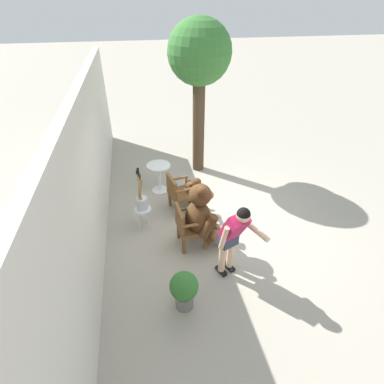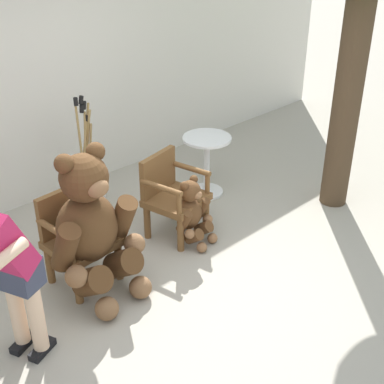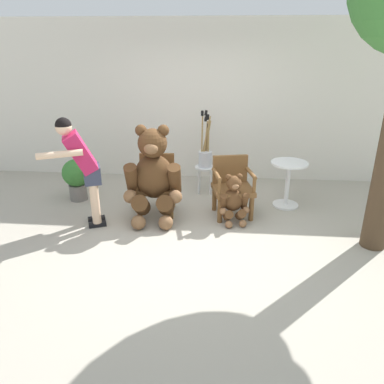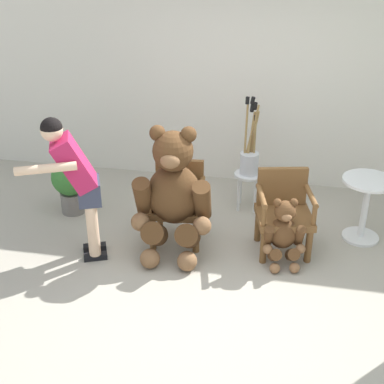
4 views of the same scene
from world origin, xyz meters
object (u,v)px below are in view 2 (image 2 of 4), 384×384
(teddy_bear_large, at_px, (92,226))
(brush_bucket, at_px, (88,162))
(wooden_chair_left, at_px, (77,235))
(wooden_chair_right, at_px, (172,193))
(white_stool, at_px, (91,189))
(teddy_bear_small, at_px, (192,212))
(person_visitor, at_px, (4,262))
(round_side_table, at_px, (207,159))

(teddy_bear_large, xyz_separation_m, brush_bucket, (0.68, 1.07, 0.00))
(wooden_chair_left, xyz_separation_m, wooden_chair_right, (1.13, -0.00, 0.00))
(wooden_chair_right, relative_size, white_stool, 1.87)
(teddy_bear_small, bearing_deg, wooden_chair_right, 94.43)
(teddy_bear_small, distance_m, white_stool, 1.19)
(wooden_chair_left, distance_m, person_visitor, 1.14)
(teddy_bear_large, relative_size, white_stool, 2.98)
(brush_bucket, height_order, round_side_table, brush_bucket)
(white_stool, xyz_separation_m, brush_bucket, (0.00, 0.00, 0.32))
(wooden_chair_left, bearing_deg, teddy_bear_small, -13.69)
(teddy_bear_large, height_order, brush_bucket, brush_bucket)
(brush_bucket, bearing_deg, white_stool, -114.57)
(wooden_chair_left, relative_size, brush_bucket, 0.92)
(wooden_chair_right, height_order, teddy_bear_large, teddy_bear_large)
(wooden_chair_right, relative_size, teddy_bear_large, 0.63)
(teddy_bear_large, height_order, round_side_table, teddy_bear_large)
(white_stool, bearing_deg, wooden_chair_left, -129.96)
(teddy_bear_large, relative_size, brush_bucket, 1.46)
(wooden_chair_left, relative_size, round_side_table, 1.19)
(white_stool, bearing_deg, round_side_table, -19.42)
(teddy_bear_large, height_order, teddy_bear_small, teddy_bear_large)
(teddy_bear_large, bearing_deg, white_stool, 57.81)
(wooden_chair_right, height_order, brush_bucket, brush_bucket)
(teddy_bear_small, bearing_deg, wooden_chair_left, 166.31)
(wooden_chair_left, distance_m, round_side_table, 2.02)
(wooden_chair_right, bearing_deg, brush_bucket, 118.27)
(person_visitor, distance_m, white_stool, 2.15)
(brush_bucket, distance_m, round_side_table, 1.40)
(person_visitor, height_order, round_side_table, person_visitor)
(teddy_bear_small, xyz_separation_m, white_stool, (-0.46, 1.10, 0.00))
(wooden_chair_right, xyz_separation_m, person_visitor, (-2.01, -0.55, 0.45))
(wooden_chair_left, height_order, white_stool, wooden_chair_left)
(teddy_bear_large, distance_m, round_side_table, 2.08)
(wooden_chair_left, distance_m, white_stool, 1.07)
(teddy_bear_large, bearing_deg, wooden_chair_right, 12.82)
(teddy_bear_large, xyz_separation_m, round_side_table, (1.98, 0.61, -0.22))
(wooden_chair_left, distance_m, teddy_bear_small, 1.19)
(wooden_chair_left, bearing_deg, brush_bucket, 50.08)
(wooden_chair_right, distance_m, white_stool, 0.93)
(white_stool, bearing_deg, person_visitor, -138.89)
(white_stool, height_order, brush_bucket, brush_bucket)
(wooden_chair_right, height_order, white_stool, wooden_chair_right)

